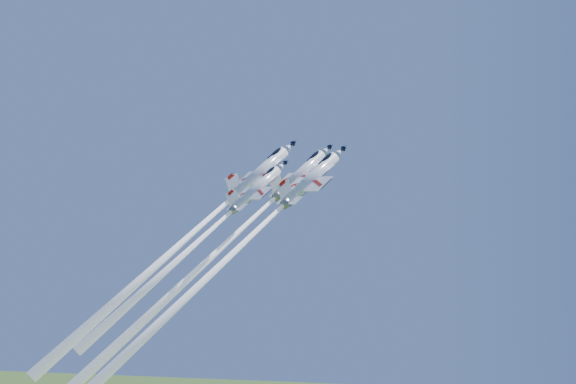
# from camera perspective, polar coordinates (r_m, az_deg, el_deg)

# --- Properties ---
(jet_lead) EXTENTS (35.58, 33.18, 45.13)m
(jet_lead) POSITION_cam_1_polar(r_m,az_deg,el_deg) (109.31, -6.00, -5.02)
(jet_lead) COLOR white
(jet_left) EXTENTS (33.99, 31.63, 42.66)m
(jet_left) POSITION_cam_1_polar(r_m,az_deg,el_deg) (110.28, -8.98, -4.06)
(jet_left) COLOR white
(jet_right) EXTENTS (38.96, 36.36, 49.61)m
(jet_right) POSITION_cam_1_polar(r_m,az_deg,el_deg) (101.40, -6.48, -6.89)
(jet_right) COLOR white
(jet_slot) EXTENTS (26.14, 24.29, 32.64)m
(jet_slot) POSITION_cam_1_polar(r_m,az_deg,el_deg) (103.63, -7.95, -4.34)
(jet_slot) COLOR white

